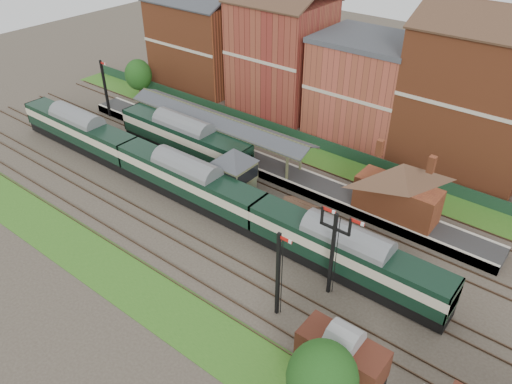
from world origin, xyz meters
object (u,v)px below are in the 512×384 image
Objects in this scene: semaphore_bracket at (333,249)px; goods_van_a at (341,356)px; dmu_train at (188,180)px; platform_railcar at (185,138)px; signal_box at (234,172)px.

goods_van_a is at bearing -53.66° from semaphore_bracket.
dmu_train is 9.51m from platform_railcar.
signal_box is 0.32× the size of platform_railcar.
dmu_train is at bearing -43.09° from platform_railcar.
goods_van_a is (23.35, -9.00, -0.42)m from dmu_train.
dmu_train is (-18.57, 2.50, -2.14)m from semaphore_bracket.
signal_box reaches higher than goods_van_a.
dmu_train is 2.96× the size of platform_railcar.
dmu_train is at bearing 158.92° from goods_van_a.
semaphore_bracket reaches higher than dmu_train.
dmu_train reaches higher than goods_van_a.
semaphore_bracket is (15.04, -5.75, 1.44)m from signal_box.
signal_box is 10.99m from platform_railcar.
dmu_train is 9.24× the size of goods_van_a.
signal_box is at bearing 148.28° from goods_van_a.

